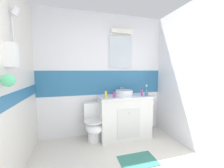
% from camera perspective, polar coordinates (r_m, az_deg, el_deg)
% --- Properties ---
extents(wall_back_tiled, '(3.20, 0.20, 2.50)m').
position_cam_1_polar(wall_back_tiled, '(2.87, -3.56, 3.87)').
color(wall_back_tiled, white).
rests_on(wall_back_tiled, ground_plane).
extents(wall_right_plain, '(0.10, 3.48, 2.50)m').
position_cam_1_polar(wall_right_plain, '(2.49, 35.70, 2.24)').
color(wall_right_plain, white).
rests_on(wall_right_plain, ground_plane).
extents(vanity_cabinet, '(1.04, 0.53, 0.85)m').
position_cam_1_polar(vanity_cabinet, '(2.84, 5.14, -13.34)').
color(vanity_cabinet, silver).
rests_on(vanity_cabinet, ground_plane).
extents(sink_basin, '(0.35, 0.39, 0.15)m').
position_cam_1_polar(sink_basin, '(2.76, 5.20, -3.56)').
color(sink_basin, white).
rests_on(sink_basin, vanity_cabinet).
extents(toilet, '(0.37, 0.50, 0.74)m').
position_cam_1_polar(toilet, '(2.73, -7.69, -16.02)').
color(toilet, white).
rests_on(toilet, ground_plane).
extents(toothbrush_cup, '(0.07, 0.07, 0.23)m').
position_cam_1_polar(toothbrush_cup, '(2.76, 14.35, -3.71)').
color(toothbrush_cup, '#4C7299').
rests_on(toothbrush_cup, vanity_cabinet).
extents(soap_dispenser, '(0.05, 0.05, 0.15)m').
position_cam_1_polar(soap_dispenser, '(2.51, 0.91, -4.48)').
color(soap_dispenser, '#993F99').
rests_on(soap_dispenser, vanity_cabinet).
extents(deodorant_spray_can, '(0.04, 0.04, 0.16)m').
position_cam_1_polar(deodorant_spray_can, '(2.45, -2.59, -4.33)').
color(deodorant_spray_can, yellow).
rests_on(deodorant_spray_can, vanity_cabinet).
extents(toothpaste_tube_upright, '(0.03, 0.03, 0.16)m').
position_cam_1_polar(toothpaste_tube_upright, '(2.72, 12.57, -3.45)').
color(toothpaste_tube_upright, '#993F99').
rests_on(toothpaste_tube_upright, vanity_cabinet).
extents(bath_mat, '(0.56, 0.36, 0.01)m').
position_cam_1_polar(bath_mat, '(2.36, 10.90, -29.23)').
color(bath_mat, '#337266').
rests_on(bath_mat, ground_plane).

